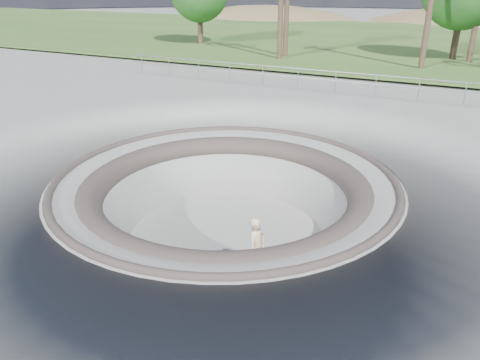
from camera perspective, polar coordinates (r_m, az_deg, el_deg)
The scene contains 7 objects.
ground at distance 13.95m, azimuth -1.77°, elevation 0.16°, with size 180.00×180.00×0.00m, color gray.
skate_bowl at distance 14.77m, azimuth -1.68°, elevation -6.36°, with size 14.00×14.00×4.10m.
grass_strip at distance 46.02m, azimuth 19.02°, elevation 15.71°, with size 180.00×36.00×0.12m.
distant_hills at distance 69.67m, azimuth 24.16°, elevation 11.16°, with size 103.20×45.00×28.60m.
safety_railing at distance 24.56m, azimuth 11.56°, elevation 11.71°, with size 25.00×0.06×1.03m.
skateboard at distance 12.79m, azimuth 2.01°, elevation -11.68°, with size 0.75×0.40×0.08m.
skater at distance 12.31m, azimuth 2.07°, elevation -8.33°, with size 0.63×0.41×1.73m, color beige.
Camera 1 is at (5.99, -11.32, 5.54)m, focal length 35.00 mm.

